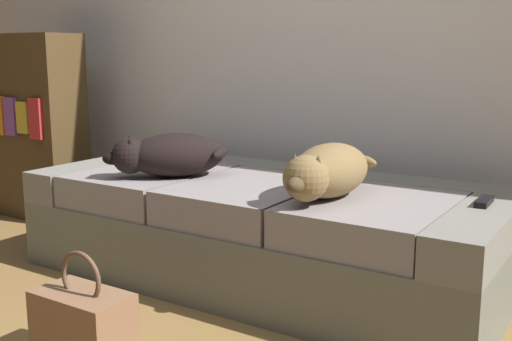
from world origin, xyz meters
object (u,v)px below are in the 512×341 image
(dog_dark, at_px, (168,155))
(tv_remote, at_px, (484,202))
(couch, at_px, (262,229))
(handbag, at_px, (83,326))
(bookshelf, at_px, (39,127))
(dog_tan, at_px, (326,171))

(dog_dark, distance_m, tv_remote, 1.33)
(couch, relative_size, handbag, 5.50)
(tv_remote, height_order, bookshelf, bookshelf)
(dog_dark, height_order, handbag, dog_dark)
(dog_tan, relative_size, handbag, 1.60)
(handbag, height_order, bookshelf, bookshelf)
(couch, relative_size, bookshelf, 1.89)
(dog_dark, bearing_deg, dog_tan, 1.13)
(couch, bearing_deg, tv_remote, 3.99)
(dog_dark, height_order, tv_remote, dog_dark)
(dog_dark, relative_size, dog_tan, 0.81)
(handbag, bearing_deg, bookshelf, 144.96)
(dog_dark, bearing_deg, couch, 23.62)
(couch, height_order, bookshelf, bookshelf)
(tv_remote, relative_size, handbag, 0.40)
(dog_tan, bearing_deg, handbag, -118.84)
(handbag, bearing_deg, couch, 86.07)
(couch, xyz_separation_m, dog_dark, (-0.39, -0.17, 0.32))
(dog_dark, bearing_deg, tv_remote, 10.13)
(handbag, bearing_deg, dog_dark, 111.70)
(tv_remote, bearing_deg, bookshelf, 176.07)
(dog_tan, xyz_separation_m, handbag, (-0.45, -0.82, -0.42))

